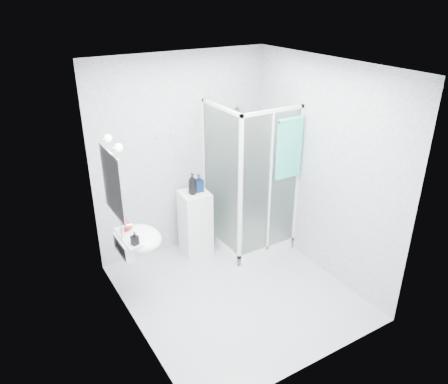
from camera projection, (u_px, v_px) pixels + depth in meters
room at (237, 192)px, 4.61m from camera, size 2.40×2.60×2.60m
shower_enclosure at (247, 218)px, 5.88m from camera, size 0.90×0.95×2.00m
wall_basin at (137, 239)px, 4.71m from camera, size 0.46×0.56×0.35m
mirror at (112, 184)px, 4.32m from camera, size 0.02×0.60×0.70m
vanity_lights at (113, 143)px, 4.17m from camera, size 0.10×0.40×0.08m
wall_hooks at (165, 136)px, 5.33m from camera, size 0.23×0.06×0.03m
storage_cabinet at (195, 223)px, 5.78m from camera, size 0.38×0.40×0.88m
hand_towel at (289, 147)px, 5.26m from camera, size 0.36×0.05×0.76m
shampoo_bottle_a at (192, 184)px, 5.50m from camera, size 0.11×0.11×0.28m
shampoo_bottle_b at (199, 183)px, 5.58m from camera, size 0.12×0.12×0.23m
soap_dispenser_orange at (126, 225)px, 4.71m from camera, size 0.16×0.16×0.16m
soap_dispenser_black at (135, 238)px, 4.47m from camera, size 0.08×0.08×0.15m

